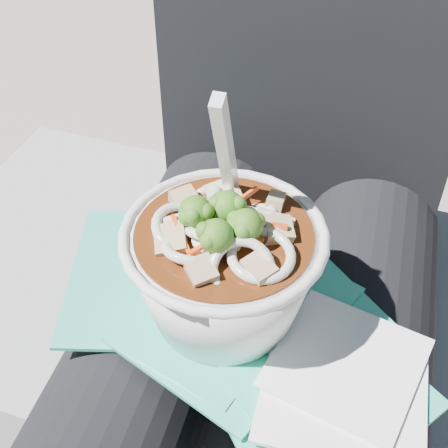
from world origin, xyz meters
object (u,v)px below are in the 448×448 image
(lap, at_px, (251,359))
(udon_bowl, at_px, (224,262))
(stone_ledge, at_px, (268,394))
(plastic_bag, at_px, (239,318))
(person_body, at_px, (271,276))

(lap, relative_size, udon_bowl, 2.25)
(stone_ledge, relative_size, udon_bowl, 4.69)
(plastic_bag, bearing_deg, person_body, 85.36)
(stone_ledge, height_order, udon_bowl, udon_bowl)
(lap, height_order, plastic_bag, plastic_bag)
(plastic_bag, height_order, udon_bowl, udon_bowl)
(stone_ledge, distance_m, lap, 0.33)
(person_body, bearing_deg, lap, -90.00)
(lap, distance_m, plastic_bag, 0.09)
(plastic_bag, bearing_deg, lap, 63.78)
(stone_ledge, distance_m, person_body, 0.33)
(stone_ledge, distance_m, plastic_bag, 0.42)
(stone_ledge, xyz_separation_m, lap, (0.00, -0.15, 0.30))
(lap, bearing_deg, udon_bowl, -145.07)
(person_body, bearing_deg, udon_bowl, -102.54)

